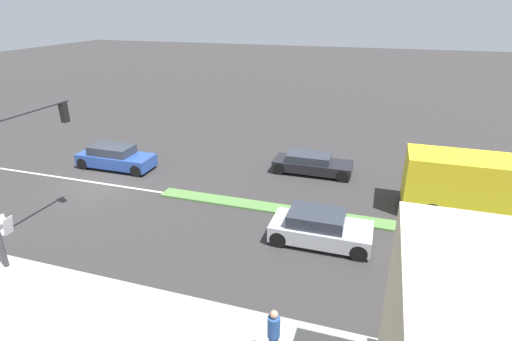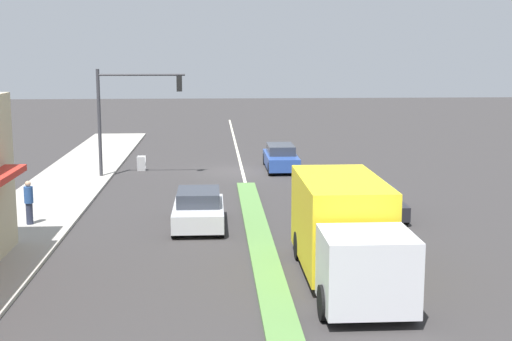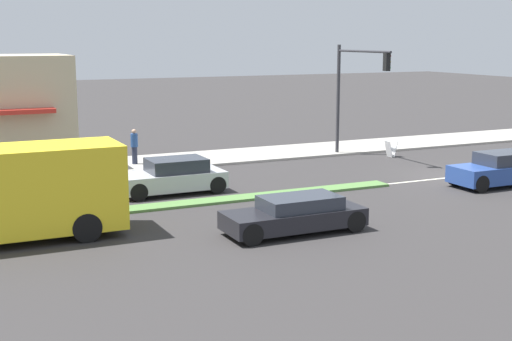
{
  "view_description": "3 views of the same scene",
  "coord_description": "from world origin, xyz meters",
  "px_view_note": "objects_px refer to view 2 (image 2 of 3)",
  "views": [
    {
      "loc": [
        16.55,
        14.28,
        9.2
      ],
      "look_at": [
        -1.15,
        8.68,
        1.41
      ],
      "focal_mm": 28.0,
      "sensor_mm": 36.0,
      "label": 1
    },
    {
      "loc": [
        1.62,
        39.17,
        6.64
      ],
      "look_at": [
        -0.17,
        9.69,
        1.67
      ],
      "focal_mm": 50.0,
      "sensor_mm": 36.0,
      "label": 2
    },
    {
      "loc": [
        -24.27,
        21.27,
        6.11
      ],
      "look_at": [
        0.19,
        9.81,
        1.03
      ],
      "focal_mm": 50.0,
      "sensor_mm": 36.0,
      "label": 3
    }
  ],
  "objects_px": {
    "traffic_signal_main": "(126,104)",
    "warning_aframe_sign": "(141,164)",
    "coupe_blue": "(281,158)",
    "sedan_silver": "(199,209)",
    "sedan_dark": "(375,200)",
    "pedestrian": "(29,202)",
    "delivery_truck": "(345,231)"
  },
  "relations": [
    {
      "from": "traffic_signal_main",
      "to": "delivery_truck",
      "type": "height_order",
      "value": "traffic_signal_main"
    },
    {
      "from": "warning_aframe_sign",
      "to": "sedan_dark",
      "type": "height_order",
      "value": "sedan_dark"
    },
    {
      "from": "sedan_silver",
      "to": "coupe_blue",
      "type": "bearing_deg",
      "value": -108.69
    },
    {
      "from": "pedestrian",
      "to": "warning_aframe_sign",
      "type": "xyz_separation_m",
      "value": [
        -2.98,
        -12.72,
        -0.58
      ]
    },
    {
      "from": "sedan_dark",
      "to": "traffic_signal_main",
      "type": "bearing_deg",
      "value": -39.74
    },
    {
      "from": "pedestrian",
      "to": "delivery_truck",
      "type": "distance_m",
      "value": 12.88
    },
    {
      "from": "delivery_truck",
      "to": "warning_aframe_sign",
      "type": "bearing_deg",
      "value": -68.27
    },
    {
      "from": "sedan_silver",
      "to": "sedan_dark",
      "type": "bearing_deg",
      "value": -167.23
    },
    {
      "from": "traffic_signal_main",
      "to": "coupe_blue",
      "type": "distance_m",
      "value": 9.18
    },
    {
      "from": "traffic_signal_main",
      "to": "coupe_blue",
      "type": "xyz_separation_m",
      "value": [
        -8.32,
        -2.13,
        -3.22
      ]
    },
    {
      "from": "warning_aframe_sign",
      "to": "sedan_silver",
      "type": "bearing_deg",
      "value": 104.88
    },
    {
      "from": "traffic_signal_main",
      "to": "coupe_blue",
      "type": "height_order",
      "value": "traffic_signal_main"
    },
    {
      "from": "coupe_blue",
      "to": "traffic_signal_main",
      "type": "bearing_deg",
      "value": 14.33
    },
    {
      "from": "warning_aframe_sign",
      "to": "sedan_dark",
      "type": "distance_m",
      "value": 15.54
    },
    {
      "from": "sedan_silver",
      "to": "delivery_truck",
      "type": "bearing_deg",
      "value": 123.19
    },
    {
      "from": "warning_aframe_sign",
      "to": "traffic_signal_main",
      "type": "bearing_deg",
      "value": 76.82
    },
    {
      "from": "pedestrian",
      "to": "sedan_dark",
      "type": "relative_size",
      "value": 0.37
    },
    {
      "from": "warning_aframe_sign",
      "to": "delivery_truck",
      "type": "xyz_separation_m",
      "value": [
        -7.84,
        19.68,
        1.04
      ]
    },
    {
      "from": "warning_aframe_sign",
      "to": "sedan_silver",
      "type": "distance_m",
      "value": 13.4
    },
    {
      "from": "delivery_truck",
      "to": "coupe_blue",
      "type": "relative_size",
      "value": 1.63
    },
    {
      "from": "sedan_silver",
      "to": "traffic_signal_main",
      "type": "bearing_deg",
      "value": -70.17
    },
    {
      "from": "sedan_dark",
      "to": "pedestrian",
      "type": "bearing_deg",
      "value": 5.87
    },
    {
      "from": "coupe_blue",
      "to": "sedan_silver",
      "type": "relative_size",
      "value": 1.12
    },
    {
      "from": "coupe_blue",
      "to": "sedan_silver",
      "type": "bearing_deg",
      "value": 71.31
    },
    {
      "from": "traffic_signal_main",
      "to": "warning_aframe_sign",
      "type": "relative_size",
      "value": 6.69
    },
    {
      "from": "traffic_signal_main",
      "to": "delivery_truck",
      "type": "bearing_deg",
      "value": 115.31
    },
    {
      "from": "coupe_blue",
      "to": "warning_aframe_sign",
      "type": "bearing_deg",
      "value": 0.42
    },
    {
      "from": "pedestrian",
      "to": "delivery_truck",
      "type": "height_order",
      "value": "delivery_truck"
    },
    {
      "from": "sedan_dark",
      "to": "warning_aframe_sign",
      "type": "bearing_deg",
      "value": -46.77
    },
    {
      "from": "warning_aframe_sign",
      "to": "sedan_dark",
      "type": "bearing_deg",
      "value": 133.23
    },
    {
      "from": "pedestrian",
      "to": "coupe_blue",
      "type": "xyz_separation_m",
      "value": [
        -10.82,
        -12.78,
        -0.33
      ]
    },
    {
      "from": "traffic_signal_main",
      "to": "warning_aframe_sign",
      "type": "distance_m",
      "value": 4.07
    }
  ]
}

